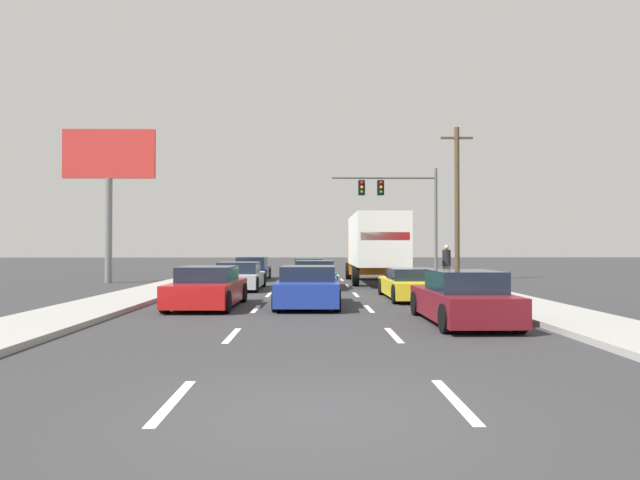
# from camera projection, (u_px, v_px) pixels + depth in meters

# --- Properties ---
(ground_plane) EXTENTS (140.00, 140.00, 0.00)m
(ground_plane) POSITION_uv_depth(u_px,v_px,m) (312.00, 280.00, 31.09)
(ground_plane) COLOR #333335
(sidewalk_right) EXTENTS (2.40, 80.00, 0.14)m
(sidewalk_right) POSITION_uv_depth(u_px,v_px,m) (449.00, 285.00, 26.19)
(sidewalk_right) COLOR #9E9E99
(sidewalk_right) RESTS_ON ground_plane
(sidewalk_left) EXTENTS (2.40, 80.00, 0.14)m
(sidewalk_left) POSITION_uv_depth(u_px,v_px,m) (174.00, 285.00, 25.99)
(sidewalk_left) COLOR #9E9E99
(sidewalk_left) RESTS_ON ground_plane
(lane_markings) EXTENTS (3.54, 57.00, 0.01)m
(lane_markings) POSITION_uv_depth(u_px,v_px,m) (312.00, 282.00, 29.20)
(lane_markings) COLOR silver
(lane_markings) RESTS_ON ground_plane
(car_navy) EXTENTS (1.94, 4.62, 1.30)m
(car_navy) POSITION_uv_depth(u_px,v_px,m) (252.00, 269.00, 31.82)
(car_navy) COLOR #141E4C
(car_navy) RESTS_ON ground_plane
(car_silver) EXTENTS (2.02, 4.39, 1.21)m
(car_silver) POSITION_uv_depth(u_px,v_px,m) (239.00, 277.00, 24.44)
(car_silver) COLOR #B7BABF
(car_silver) RESTS_ON ground_plane
(car_red) EXTENTS (2.03, 4.36, 1.26)m
(car_red) POSITION_uv_depth(u_px,v_px,m) (208.00, 288.00, 17.23)
(car_red) COLOR red
(car_red) RESTS_ON ground_plane
(car_white) EXTENTS (1.99, 4.25, 1.19)m
(car_white) POSITION_uv_depth(u_px,v_px,m) (309.00, 269.00, 33.37)
(car_white) COLOR white
(car_white) RESTS_ON ground_plane
(car_green) EXTENTS (2.06, 4.54, 1.26)m
(car_green) POSITION_uv_depth(u_px,v_px,m) (315.00, 275.00, 25.38)
(car_green) COLOR #196B38
(car_green) RESTS_ON ground_plane
(car_blue) EXTENTS (2.05, 4.42, 1.27)m
(car_blue) POSITION_uv_depth(u_px,v_px,m) (308.00, 288.00, 17.51)
(car_blue) COLOR #1E389E
(car_blue) RESTS_ON ground_plane
(box_truck) EXTENTS (2.67, 8.76, 3.48)m
(box_truck) POSITION_uv_depth(u_px,v_px,m) (375.00, 244.00, 28.66)
(box_truck) COLOR white
(box_truck) RESTS_ON ground_plane
(car_yellow) EXTENTS (1.96, 4.58, 1.11)m
(car_yellow) POSITION_uv_depth(u_px,v_px,m) (412.00, 285.00, 19.94)
(car_yellow) COLOR yellow
(car_yellow) RESTS_ON ground_plane
(car_maroon) EXTENTS (1.84, 4.33, 1.29)m
(car_maroon) POSITION_uv_depth(u_px,v_px,m) (462.00, 299.00, 13.53)
(car_maroon) COLOR maroon
(car_maroon) RESTS_ON ground_plane
(traffic_signal_mast) EXTENTS (6.85, 0.69, 6.99)m
(traffic_signal_mast) POSITION_uv_depth(u_px,v_px,m) (394.00, 197.00, 36.13)
(traffic_signal_mast) COLOR #595B56
(traffic_signal_mast) RESTS_ON ground_plane
(utility_pole_mid) EXTENTS (1.80, 0.28, 8.57)m
(utility_pole_mid) POSITION_uv_depth(u_px,v_px,m) (457.00, 201.00, 31.07)
(utility_pole_mid) COLOR brown
(utility_pole_mid) RESTS_ON ground_plane
(roadside_billboard) EXTENTS (4.77, 0.36, 7.97)m
(roadside_billboard) POSITION_uv_depth(u_px,v_px,m) (109.00, 171.00, 28.83)
(roadside_billboard) COLOR slate
(roadside_billboard) RESTS_ON ground_plane
(pedestrian_near_corner) EXTENTS (0.38, 0.38, 1.83)m
(pedestrian_near_corner) POSITION_uv_depth(u_px,v_px,m) (447.00, 264.00, 25.73)
(pedestrian_near_corner) COLOR brown
(pedestrian_near_corner) RESTS_ON sidewalk_right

